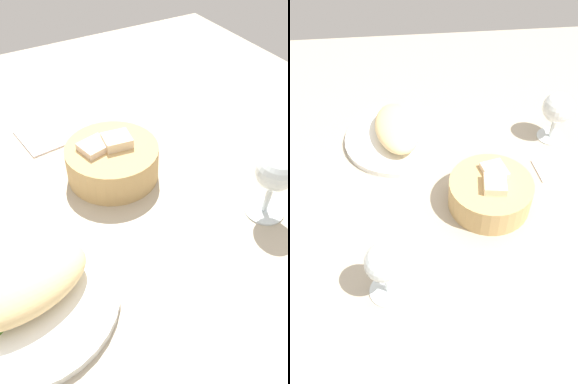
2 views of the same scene
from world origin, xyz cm
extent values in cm
cube|color=tan|center=(0.00, 0.00, -1.00)|extent=(140.00, 140.00, 2.00)
cylinder|color=white|center=(-16.14, -11.77, 0.70)|extent=(25.46, 25.46, 1.40)
ellipsoid|color=#F2CD8A|center=(-16.14, -11.77, 4.03)|extent=(19.60, 12.84, 5.25)
cone|color=#428129|center=(-21.83, -13.36, 2.02)|extent=(4.95, 4.95, 1.24)
cylinder|color=tan|center=(5.87, 6.32, 3.18)|extent=(17.03, 17.03, 6.36)
cube|color=beige|center=(7.19, 6.63, 5.70)|extent=(5.43, 5.02, 4.86)
cube|color=beige|center=(3.10, 7.40, 5.07)|extent=(5.93, 5.55, 5.03)
cylinder|color=silver|center=(24.02, -15.15, 0.30)|extent=(6.66, 6.66, 0.60)
cylinder|color=silver|center=(24.02, -15.15, 3.19)|extent=(1.00, 1.00, 5.19)
sphere|color=silver|center=(24.02, -15.15, 9.00)|extent=(6.44, 6.44, 6.44)
cylinder|color=silver|center=(-13.96, 25.58, 0.30)|extent=(6.60, 6.60, 0.60)
cylinder|color=silver|center=(-13.96, 25.58, 2.86)|extent=(1.00, 1.00, 4.52)
sphere|color=silver|center=(-13.96, 25.58, 8.71)|extent=(7.18, 7.18, 7.18)
cube|color=white|center=(-2.84, 24.43, 0.40)|extent=(8.13, 11.68, 0.80)
camera|label=1|loc=(-16.16, -43.85, 47.73)|focal=35.59mm
camera|label=2|loc=(59.44, -10.64, 64.40)|focal=37.66mm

